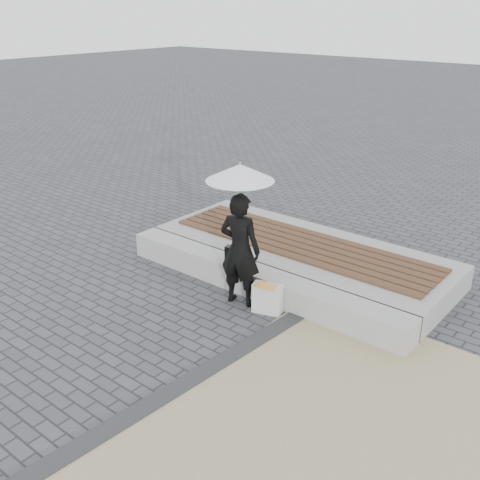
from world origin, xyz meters
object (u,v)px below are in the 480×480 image
(handbag, at_px, (235,254))
(seating_ledge, at_px, (257,281))
(woman, at_px, (240,250))
(parasol, at_px, (240,172))
(canvas_tote, at_px, (267,299))

(handbag, bearing_deg, seating_ledge, -13.13)
(woman, height_order, parasol, parasol)
(woman, distance_m, canvas_tote, 0.80)
(woman, bearing_deg, handbag, -56.11)
(woman, relative_size, parasol, 1.40)
(seating_ledge, distance_m, parasol, 1.83)
(parasol, bearing_deg, handbag, 136.08)
(seating_ledge, distance_m, handbag, 0.55)
(seating_ledge, bearing_deg, woman, -93.73)
(seating_ledge, relative_size, woman, 2.94)
(parasol, distance_m, handbag, 1.59)
(woman, bearing_deg, seating_ledge, -105.92)
(woman, bearing_deg, canvas_tote, 169.48)
(handbag, bearing_deg, parasol, -55.04)
(handbag, bearing_deg, woman, -55.04)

